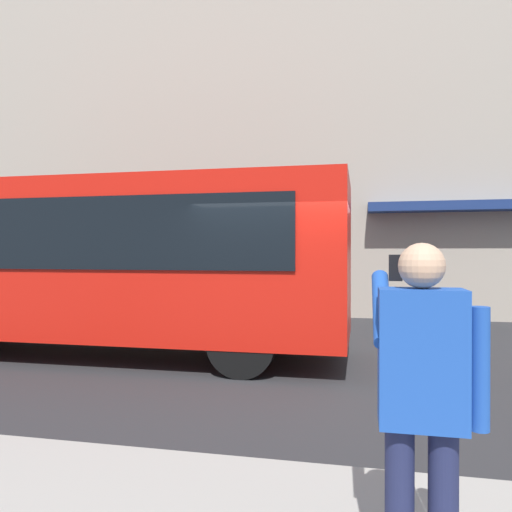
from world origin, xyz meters
The scene contains 4 objects.
ground_plane centered at (0.00, 0.00, 0.00)m, with size 60.00×60.00×0.00m, color #2B2B2D.
building_facade_far centered at (-0.02, -6.80, 5.99)m, with size 28.00×1.55×12.00m.
red_bus centered at (3.58, -0.57, 1.68)m, with size 9.05×2.54×3.08m.
pedestrian_photographer centered at (-1.40, 4.87, 1.14)m, with size 0.53×0.52×1.70m.
Camera 1 is at (-1.11, 7.32, 1.80)m, focal length 34.21 mm.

